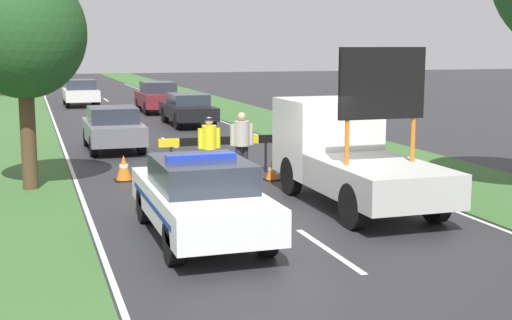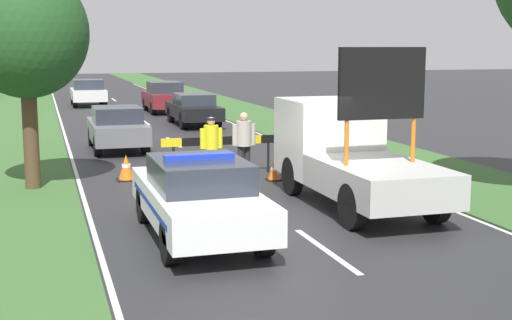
% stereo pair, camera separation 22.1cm
% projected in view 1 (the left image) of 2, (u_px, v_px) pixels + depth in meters
% --- Properties ---
extents(ground_plane, '(160.00, 160.00, 0.00)m').
position_uv_depth(ground_plane, '(281.00, 218.00, 14.50)').
color(ground_plane, '#28282B').
extents(lane_markings, '(7.56, 71.82, 0.01)m').
position_uv_depth(lane_markings, '(147.00, 127.00, 30.71)').
color(lane_markings, silver).
rests_on(lane_markings, ground).
extents(grass_verge_left, '(3.84, 120.00, 0.03)m').
position_uv_depth(grass_verge_left, '(8.00, 125.00, 31.59)').
color(grass_verge_left, '#38602D').
rests_on(grass_verge_left, ground).
extents(grass_verge_right, '(3.84, 120.00, 0.03)m').
position_uv_depth(grass_verge_right, '(254.00, 117.00, 35.04)').
color(grass_verge_right, '#38602D').
rests_on(grass_verge_right, ground).
extents(police_car, '(1.81, 4.78, 1.57)m').
position_uv_depth(police_car, '(200.00, 196.00, 12.90)').
color(police_car, white).
rests_on(police_car, ground).
extents(work_truck, '(2.03, 5.42, 3.45)m').
position_uv_depth(work_truck, '(346.00, 152.00, 15.89)').
color(work_truck, white).
rests_on(work_truck, ground).
extents(road_barrier, '(3.31, 0.08, 1.05)m').
position_uv_depth(road_barrier, '(219.00, 143.00, 19.26)').
color(road_barrier, black).
rests_on(road_barrier, ground).
extents(police_officer, '(0.60, 0.38, 1.66)m').
position_uv_depth(police_officer, '(209.00, 143.00, 18.44)').
color(police_officer, '#191E38').
rests_on(police_officer, ground).
extents(pedestrian_civilian, '(0.63, 0.40, 1.76)m').
position_uv_depth(pedestrian_civilian, '(242.00, 140.00, 18.68)').
color(pedestrian_civilian, '#232326').
rests_on(pedestrian_civilian, ground).
extents(traffic_cone_near_police, '(0.37, 0.37, 0.51)m').
position_uv_depth(traffic_cone_near_police, '(272.00, 171.00, 18.57)').
color(traffic_cone_near_police, black).
rests_on(traffic_cone_near_police, ground).
extents(traffic_cone_centre_front, '(0.49, 0.49, 0.67)m').
position_uv_depth(traffic_cone_centre_front, '(124.00, 168.00, 18.51)').
color(traffic_cone_centre_front, black).
rests_on(traffic_cone_centre_front, ground).
extents(traffic_cone_near_truck, '(0.37, 0.37, 0.52)m').
position_uv_depth(traffic_cone_near_truck, '(178.00, 159.00, 20.41)').
color(traffic_cone_near_truck, black).
rests_on(traffic_cone_near_truck, ground).
extents(queued_car_suv_grey, '(1.75, 4.11, 1.46)m').
position_uv_depth(queued_car_suv_grey, '(113.00, 128.00, 23.87)').
color(queued_car_suv_grey, slate).
rests_on(queued_car_suv_grey, ground).
extents(queued_car_sedan_black, '(1.73, 4.69, 1.40)m').
position_uv_depth(queued_car_sedan_black, '(188.00, 109.00, 31.37)').
color(queued_car_sedan_black, black).
rests_on(queued_car_sedan_black, ground).
extents(queued_car_wagon_maroon, '(1.87, 4.38, 1.62)m').
position_uv_depth(queued_car_wagon_maroon, '(158.00, 97.00, 37.54)').
color(queued_car_wagon_maroon, maroon).
rests_on(queued_car_wagon_maroon, ground).
extents(queued_car_van_white, '(1.90, 4.06, 1.54)m').
position_uv_depth(queued_car_van_white, '(81.00, 92.00, 41.50)').
color(queued_car_van_white, silver).
rests_on(queued_car_van_white, ground).
extents(roadside_tree_mid_left, '(2.97, 2.97, 5.35)m').
position_uv_depth(roadside_tree_mid_left, '(23.00, 34.00, 16.79)').
color(roadside_tree_mid_left, '#4C3823').
rests_on(roadside_tree_mid_left, ground).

